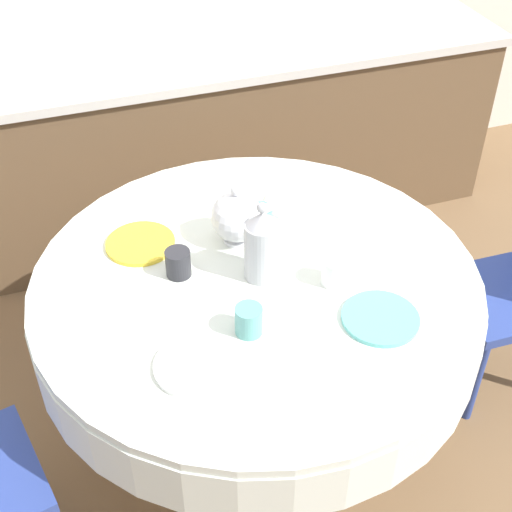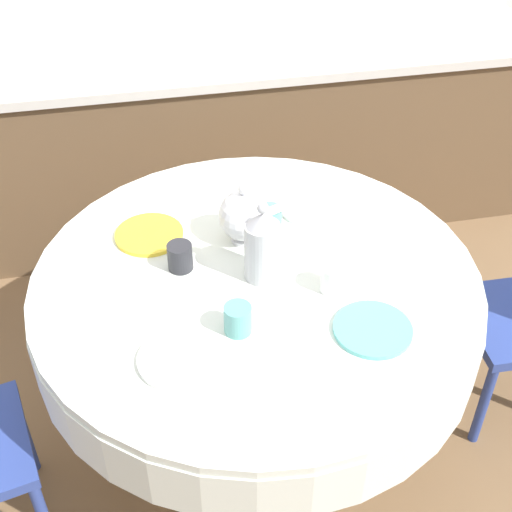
# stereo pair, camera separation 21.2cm
# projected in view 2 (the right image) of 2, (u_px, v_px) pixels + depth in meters

# --- Properties ---
(ground_plane) EXTENTS (12.00, 12.00, 0.00)m
(ground_plane) POSITION_uv_depth(u_px,v_px,m) (256.00, 430.00, 2.66)
(ground_plane) COLOR brown
(kitchen_counter) EXTENTS (3.24, 0.64, 0.89)m
(kitchen_counter) POSITION_uv_depth(u_px,v_px,m) (199.00, 141.00, 3.41)
(kitchen_counter) COLOR brown
(kitchen_counter) RESTS_ON ground_plane
(dining_table) EXTENTS (1.39, 1.39, 0.77)m
(dining_table) POSITION_uv_depth(u_px,v_px,m) (256.00, 305.00, 2.25)
(dining_table) COLOR tan
(dining_table) RESTS_ON ground_plane
(plate_near_left) EXTENTS (0.22, 0.22, 0.01)m
(plate_near_left) POSITION_uv_depth(u_px,v_px,m) (179.00, 359.00, 1.90)
(plate_near_left) COLOR white
(plate_near_left) RESTS_ON dining_table
(cup_near_left) EXTENTS (0.08, 0.08, 0.09)m
(cup_near_left) POSITION_uv_depth(u_px,v_px,m) (238.00, 319.00, 1.97)
(cup_near_left) COLOR #5BA39E
(cup_near_left) RESTS_ON dining_table
(plate_near_right) EXTENTS (0.22, 0.22, 0.01)m
(plate_near_right) POSITION_uv_depth(u_px,v_px,m) (373.00, 329.00, 1.99)
(plate_near_right) COLOR #60BCB7
(plate_near_right) RESTS_ON dining_table
(cup_near_right) EXTENTS (0.08, 0.08, 0.09)m
(cup_near_right) POSITION_uv_depth(u_px,v_px,m) (333.00, 278.00, 2.10)
(cup_near_right) COLOR white
(cup_near_right) RESTS_ON dining_table
(plate_far_left) EXTENTS (0.22, 0.22, 0.01)m
(plate_far_left) POSITION_uv_depth(u_px,v_px,m) (149.00, 235.00, 2.32)
(plate_far_left) COLOR yellow
(plate_far_left) RESTS_ON dining_table
(cup_far_left) EXTENTS (0.08, 0.08, 0.09)m
(cup_far_left) POSITION_uv_depth(u_px,v_px,m) (180.00, 257.00, 2.18)
(cup_far_left) COLOR #28282D
(cup_far_left) RESTS_ON dining_table
(plate_far_right) EXTENTS (0.22, 0.22, 0.01)m
(plate_far_right) POSITION_uv_depth(u_px,v_px,m) (311.00, 207.00, 2.44)
(plate_far_right) COLOR white
(plate_far_right) RESTS_ON dining_table
(cup_far_right) EXTENTS (0.08, 0.08, 0.09)m
(cup_far_right) POSITION_uv_depth(u_px,v_px,m) (270.00, 219.00, 2.32)
(cup_far_right) COLOR #5BA39E
(cup_far_right) RESTS_ON dining_table
(coffee_carafe) EXTENTS (0.11, 0.11, 0.27)m
(coffee_carafe) POSITION_uv_depth(u_px,v_px,m) (262.00, 246.00, 2.10)
(coffee_carafe) COLOR #B2B2B7
(coffee_carafe) RESTS_ON dining_table
(teapot) EXTENTS (0.23, 0.17, 0.21)m
(teapot) POSITION_uv_depth(u_px,v_px,m) (245.00, 216.00, 2.26)
(teapot) COLOR white
(teapot) RESTS_ON dining_table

